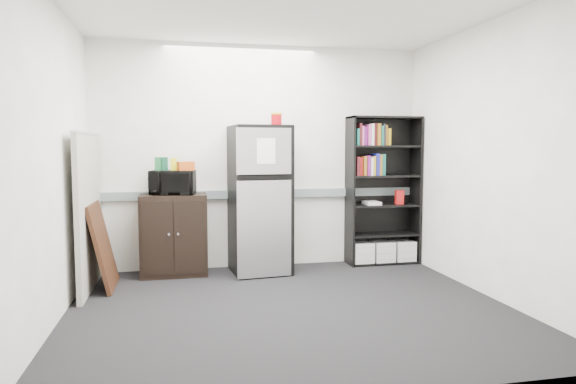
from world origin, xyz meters
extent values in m
plane|color=black|center=(0.00, 0.00, 0.00)|extent=(4.00, 4.00, 0.00)
cube|color=silver|center=(0.00, 1.75, 1.35)|extent=(4.00, 0.02, 2.70)
cube|color=silver|center=(2.00, 0.00, 1.35)|extent=(0.02, 3.50, 2.70)
cube|color=silver|center=(-2.00, 0.00, 1.35)|extent=(0.02, 3.50, 2.70)
cube|color=white|center=(0.00, 0.00, 2.70)|extent=(4.00, 3.50, 0.02)
cube|color=gray|center=(0.00, 1.72, 0.90)|extent=(3.92, 0.05, 0.10)
cube|color=white|center=(-0.35, 1.74, 1.55)|extent=(0.14, 0.00, 0.10)
cube|color=black|center=(1.09, 1.56, 0.93)|extent=(0.02, 0.34, 1.85)
cube|color=black|center=(1.97, 1.56, 0.93)|extent=(0.02, 0.34, 1.85)
cube|color=black|center=(1.53, 1.72, 0.93)|extent=(0.90, 0.02, 1.85)
cube|color=black|center=(1.53, 1.56, 1.84)|extent=(0.90, 0.34, 0.02)
cube|color=black|center=(1.53, 1.56, 0.02)|extent=(0.85, 0.32, 0.03)
cube|color=black|center=(1.53, 1.56, 0.37)|extent=(0.85, 0.32, 0.03)
cube|color=black|center=(1.53, 1.56, 0.74)|extent=(0.85, 0.32, 0.02)
cube|color=black|center=(1.53, 1.56, 1.11)|extent=(0.85, 0.32, 0.02)
cube|color=black|center=(1.53, 1.56, 1.48)|extent=(0.85, 0.32, 0.02)
cube|color=silver|center=(1.25, 1.55, 0.16)|extent=(0.25, 0.30, 0.25)
cube|color=silver|center=(1.53, 1.55, 0.16)|extent=(0.25, 0.30, 0.25)
cube|color=silver|center=(1.81, 1.55, 0.16)|extent=(0.25, 0.30, 0.25)
cube|color=gray|center=(-1.90, 1.08, 0.80)|extent=(0.05, 1.30, 1.60)
cube|color=#B2B2B7|center=(-1.90, 1.08, 1.61)|extent=(0.06, 1.30, 0.02)
cube|color=black|center=(-1.05, 1.50, 0.47)|extent=(0.75, 0.47, 0.93)
cube|color=black|center=(-1.23, 1.27, 0.47)|extent=(0.34, 0.01, 0.82)
cube|color=black|center=(-0.87, 1.27, 0.47)|extent=(0.34, 0.01, 0.82)
cylinder|color=#B2B2B7|center=(-1.10, 1.25, 0.51)|extent=(0.02, 0.02, 0.02)
cylinder|color=#B2B2B7|center=(-1.00, 1.25, 0.51)|extent=(0.02, 0.02, 0.02)
imported|color=black|center=(-1.05, 1.48, 1.07)|extent=(0.54, 0.40, 0.27)
cube|color=#1A5B2D|center=(-1.21, 1.52, 1.28)|extent=(0.08, 0.06, 0.15)
cube|color=#0D3C27|center=(-1.14, 1.52, 1.28)|extent=(0.08, 0.07, 0.15)
cube|color=yellow|center=(-1.04, 1.52, 1.28)|extent=(0.07, 0.05, 0.14)
cube|color=#C24B13|center=(-0.90, 1.47, 1.26)|extent=(0.20, 0.14, 0.10)
cube|color=black|center=(-0.06, 1.43, 0.85)|extent=(0.71, 0.71, 1.70)
cube|color=#B7B7BC|center=(-0.06, 1.10, 1.43)|extent=(0.62, 0.08, 0.51)
cube|color=#B7B7BC|center=(-0.06, 1.10, 0.56)|extent=(0.62, 0.08, 1.09)
cube|color=black|center=(-0.06, 1.08, 1.14)|extent=(0.62, 0.07, 0.03)
cube|color=white|center=(-0.04, 1.08, 1.43)|extent=(0.21, 0.02, 0.28)
cube|color=black|center=(-0.06, 1.43, 1.71)|extent=(0.71, 0.71, 0.02)
cylinder|color=#A40710|center=(0.16, 1.55, 1.80)|extent=(0.13, 0.13, 0.16)
cylinder|color=gold|center=(0.16, 1.55, 1.88)|extent=(0.13, 0.13, 0.02)
cube|color=black|center=(-1.77, 1.07, 0.45)|extent=(0.24, 0.71, 0.89)
cube|color=beige|center=(-1.75, 1.07, 0.45)|extent=(0.17, 0.60, 0.75)
camera|label=1|loc=(-0.97, -4.48, 1.47)|focal=32.00mm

